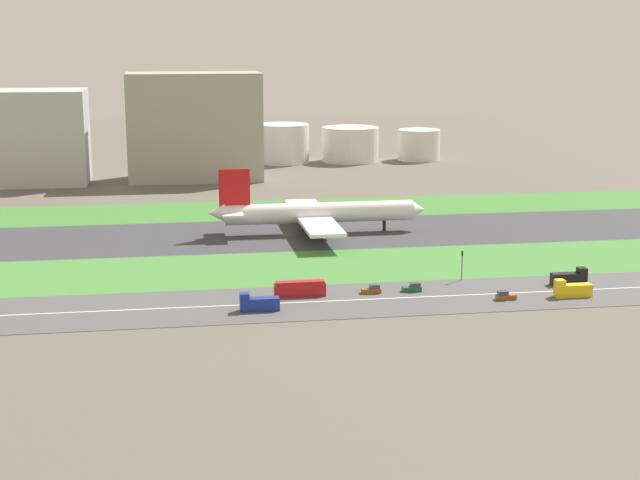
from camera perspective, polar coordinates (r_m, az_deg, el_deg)
name	(u,v)px	position (r m, az deg, el deg)	size (l,w,h in m)	color
ground_plane	(287,234)	(282.72, -1.95, 0.33)	(800.00, 800.00, 0.00)	#5B564C
runway	(287,234)	(282.71, -1.95, 0.34)	(280.00, 46.00, 0.10)	#38383D
grass_median_north	(272,210)	(322.67, -2.87, 1.82)	(280.00, 36.00, 0.10)	#3D7A33
grass_median_south	(308,267)	(243.10, -0.72, -1.62)	(280.00, 36.00, 0.10)	#427F38
highway	(329,301)	(212.55, 0.54, -3.66)	(280.00, 28.00, 0.10)	#4C4C4F
highway_centerline	(329,301)	(212.53, 0.54, -3.65)	(266.00, 0.50, 0.01)	silver
airliner	(314,213)	(282.59, -0.36, 1.62)	(65.00, 56.00, 19.70)	white
truck_1	(258,304)	(205.29, -3.69, -3.79)	(8.40, 2.50, 4.00)	navy
car_0	(372,290)	(219.04, 3.11, -2.96)	(4.40, 1.80, 2.00)	brown
truck_2	(570,278)	(233.41, 14.63, -2.20)	(8.40, 2.50, 4.00)	black
car_1	(505,296)	(217.47, 10.96, -3.28)	(4.40, 1.80, 2.00)	brown
truck_0	(572,290)	(223.05, 14.75, -2.88)	(8.40, 2.50, 4.00)	yellow
car_2	(413,288)	(221.21, 5.53, -2.85)	(4.40, 1.80, 2.00)	#19662D
bus_0	(300,289)	(215.98, -1.20, -2.92)	(11.60, 2.50, 3.50)	#B2191E
traffic_light	(462,263)	(231.68, 8.44, -1.37)	(0.36, 0.50, 7.20)	#4C4C51
terminal_building	(22,137)	(394.48, -17.28, 5.86)	(50.00, 29.88, 36.54)	#B2B2B7
hangar_building	(195,127)	(390.42, -7.47, 6.70)	(53.02, 26.61, 42.79)	#9E998E
fuel_tank_west	(283,143)	(439.47, -2.23, 5.76)	(24.05, 24.05, 17.69)	silver
fuel_tank_centre	(350,144)	(444.43, 1.81, 5.71)	(25.99, 25.99, 15.83)	silver
fuel_tank_east	(419,145)	(451.84, 5.90, 5.66)	(19.55, 19.55, 14.21)	silver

